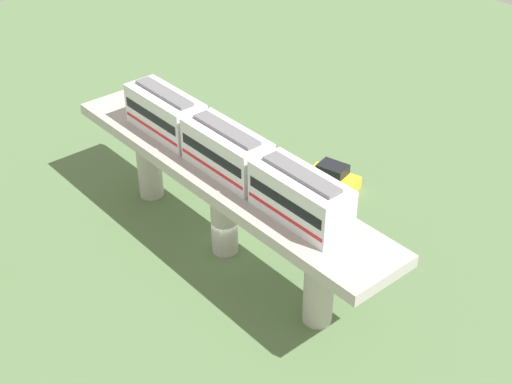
% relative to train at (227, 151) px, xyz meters
% --- Properties ---
extents(ground_plane, '(120.00, 120.00, 0.00)m').
position_rel_train_xyz_m(ground_plane, '(0.00, 0.49, -8.46)').
color(ground_plane, '#5B7A4C').
extents(viaduct, '(5.20, 28.85, 6.93)m').
position_rel_train_xyz_m(viaduct, '(0.00, 0.49, -3.17)').
color(viaduct, '#B7B2AA').
rests_on(viaduct, ground).
extents(train, '(2.64, 20.50, 3.24)m').
position_rel_train_xyz_m(train, '(0.00, 0.00, 0.00)').
color(train, silver).
rests_on(train, viaduct).
extents(parked_car_yellow, '(2.78, 4.51, 1.76)m').
position_rel_train_xyz_m(parked_car_yellow, '(12.06, 1.49, -7.72)').
color(parked_car_yellow, yellow).
rests_on(parked_car_yellow, ground).
extents(parked_car_blue, '(2.72, 4.50, 1.76)m').
position_rel_train_xyz_m(parked_car_blue, '(6.57, -5.22, -7.72)').
color(parked_car_blue, '#284CB7').
rests_on(parked_car_blue, ground).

